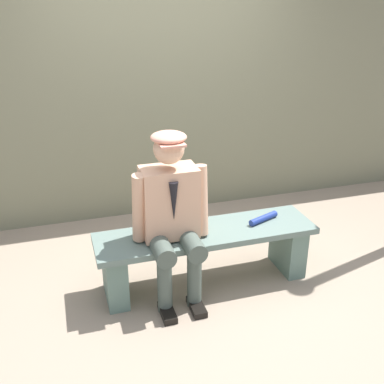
% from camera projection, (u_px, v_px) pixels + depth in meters
% --- Properties ---
extents(ground_plane, '(30.00, 30.00, 0.00)m').
position_uv_depth(ground_plane, '(206.00, 282.00, 3.81)').
color(ground_plane, gray).
extents(bench, '(1.76, 0.47, 0.48)m').
position_uv_depth(bench, '(206.00, 248.00, 3.69)').
color(bench, slate).
rests_on(bench, ground).
extents(seated_man, '(0.58, 0.57, 1.32)m').
position_uv_depth(seated_man, '(171.00, 210.00, 3.39)').
color(seated_man, tan).
rests_on(seated_man, ground).
extents(rolled_magazine, '(0.29, 0.15, 0.05)m').
position_uv_depth(rolled_magazine, '(263.00, 218.00, 3.76)').
color(rolled_magazine, navy).
rests_on(rolled_magazine, bench).
extents(stadium_wall, '(12.00, 0.24, 2.21)m').
position_uv_depth(stadium_wall, '(158.00, 109.00, 4.75)').
color(stadium_wall, '#72735A').
rests_on(stadium_wall, ground).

